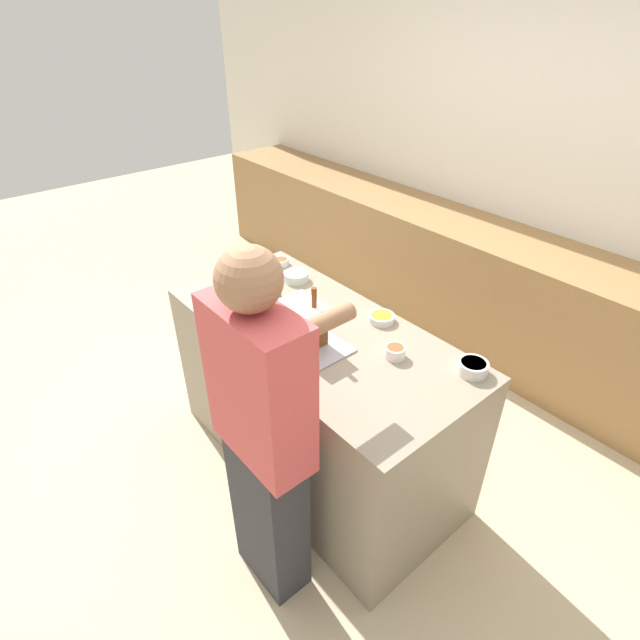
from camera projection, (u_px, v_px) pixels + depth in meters
name	position (u px, v px, depth m)	size (l,w,h in m)	color
ground_plane	(318.00, 457.00, 2.90)	(12.00, 12.00, 0.00)	#C6B28E
wall_back	(551.00, 168.00, 3.27)	(8.00, 0.05, 2.60)	white
back_cabinet_block	(497.00, 297.00, 3.56)	(6.00, 0.60, 0.90)	#9E7547
kitchen_island	(317.00, 399.00, 2.65)	(1.63, 0.77, 0.91)	gray
baking_tray	(303.00, 341.00, 2.31)	(0.43, 0.28, 0.01)	#9E9EA8
gingerbread_house	(303.00, 321.00, 2.25)	(0.21, 0.16, 0.29)	brown
decorative_tree	(266.00, 274.00, 2.56)	(0.16, 0.16, 0.29)	#33843D
candy_bowl_center_rear	(296.00, 276.00, 2.79)	(0.14, 0.14, 0.05)	silver
candy_bowl_behind_tray	(257.00, 268.00, 2.88)	(0.10, 0.10, 0.04)	white
candy_bowl_near_tray_left	(395.00, 351.00, 2.20)	(0.09, 0.09, 0.05)	white
candy_bowl_beside_tree	(382.00, 318.00, 2.45)	(0.13, 0.13, 0.04)	silver
candy_bowl_far_left	(473.00, 367.00, 2.11)	(0.13, 0.13, 0.05)	silver
candy_bowl_near_tray_right	(281.00, 261.00, 2.96)	(0.09, 0.09, 0.04)	silver
person	(264.00, 439.00, 1.88)	(0.43, 0.54, 1.64)	#333338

